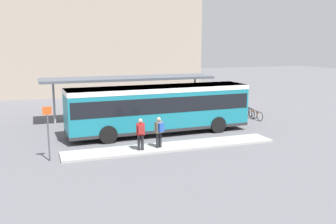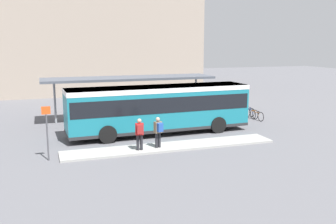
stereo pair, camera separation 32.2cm
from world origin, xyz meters
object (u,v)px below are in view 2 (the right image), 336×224
bicycle_orange (257,115)px  bicycle_black (249,111)px  bicycle_blue (251,113)px  city_bus (159,106)px  potted_planter_near_shelter (111,118)px  pedestrian_companion (158,130)px  platform_sign (47,131)px  pedestrian_waiting (140,132)px

bicycle_orange → bicycle_black: bicycle_orange is taller
bicycle_orange → bicycle_blue: (0.03, 0.89, 0.02)m
bicycle_orange → city_bus: bearing=97.0°
bicycle_black → potted_planter_near_shelter: potted_planter_near_shelter is taller
city_bus → pedestrian_companion: (-1.23, -3.66, -0.72)m
bicycle_black → city_bus: bearing=111.3°
pedestrian_companion → potted_planter_near_shelter: 6.57m
bicycle_orange → platform_sign: platform_sign is taller
pedestrian_waiting → platform_sign: bearing=94.7°
city_bus → bicycle_blue: bearing=15.2°
pedestrian_companion → bicycle_blue: size_ratio=0.97×
potted_planter_near_shelter → platform_sign: bearing=-124.4°
city_bus → bicycle_orange: city_bus is taller
pedestrian_companion → potted_planter_near_shelter: size_ratio=1.28×
potted_planter_near_shelter → bicycle_orange: bearing=-4.9°
city_bus → pedestrian_companion: size_ratio=6.96×
city_bus → bicycle_black: 9.64m
pedestrian_companion → platform_sign: bearing=73.7°
city_bus → bicycle_blue: (8.54, 2.65, -1.45)m
bicycle_blue → platform_sign: 16.94m
pedestrian_companion → bicycle_black: size_ratio=1.02×
pedestrian_waiting → bicycle_orange: (10.85, 5.58, -0.76)m
bicycle_blue → bicycle_black: bicycle_blue is taller
city_bus → pedestrian_waiting: 4.53m
bicycle_orange → bicycle_blue: bicycle_blue is taller
pedestrian_companion → pedestrian_waiting: bearing=81.1°
city_bus → pedestrian_waiting: city_bus is taller
pedestrian_companion → bicycle_blue: bearing=-74.0°
city_bus → bicycle_orange: 8.81m
pedestrian_waiting → bicycle_black: (11.19, 7.35, -0.76)m
city_bus → bicycle_orange: (8.51, 1.77, -1.47)m
city_bus → bicycle_blue: 9.06m
pedestrian_waiting → pedestrian_companion: 1.13m
bicycle_orange → bicycle_blue: bearing=-6.8°
pedestrian_companion → potted_planter_near_shelter: (-1.48, 6.38, -0.42)m
pedestrian_waiting → bicycle_black: pedestrian_waiting is taller
potted_planter_near_shelter → platform_sign: platform_sign is taller
pedestrian_waiting → bicycle_orange: bearing=-56.9°
pedestrian_waiting → potted_planter_near_shelter: (-0.36, 6.54, -0.44)m
bicycle_black → pedestrian_companion: bearing=125.0°
bicycle_orange → bicycle_black: bearing=-15.7°
city_bus → platform_sign: (-7.12, -3.71, -0.28)m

